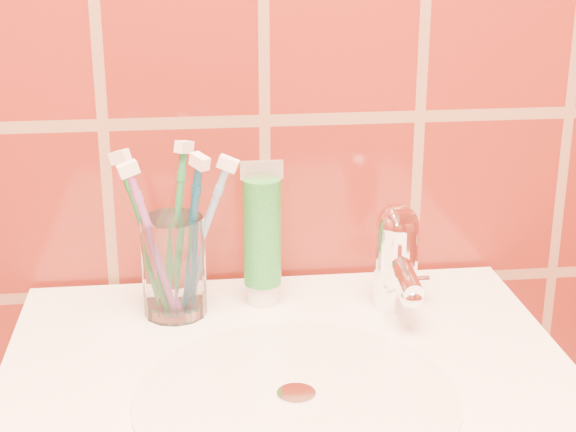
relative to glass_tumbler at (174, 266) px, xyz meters
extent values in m
cylinder|color=silver|center=(0.11, -0.19, -0.05)|extent=(0.30, 0.30, 0.00)
cylinder|color=white|center=(0.11, -0.19, -0.05)|extent=(0.04, 0.04, 0.00)
cylinder|color=white|center=(0.00, 0.00, 0.00)|extent=(0.08, 0.08, 0.11)
cylinder|color=white|center=(0.10, 0.02, -0.04)|extent=(0.04, 0.04, 0.02)
cylinder|color=#1C7725|center=(0.10, 0.02, 0.03)|extent=(0.04, 0.04, 0.12)
cube|color=beige|center=(0.10, 0.02, 0.10)|extent=(0.05, 0.01, 0.02)
cylinder|color=white|center=(0.24, -0.01, -0.01)|extent=(0.05, 0.05, 0.09)
sphere|color=white|center=(0.24, -0.01, 0.04)|extent=(0.05, 0.05, 0.05)
cylinder|color=white|center=(0.24, -0.05, 0.00)|extent=(0.02, 0.09, 0.03)
cube|color=white|center=(0.24, -0.02, 0.06)|extent=(0.02, 0.06, 0.01)
camera|label=1|loc=(0.02, -0.89, 0.37)|focal=55.00mm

